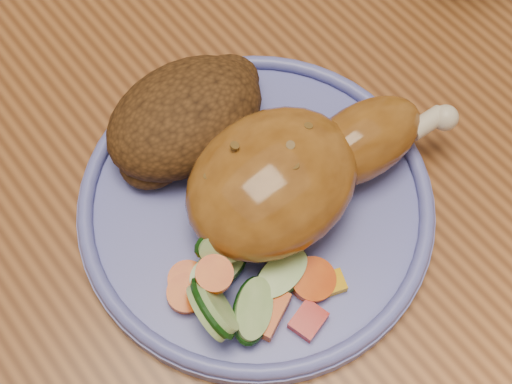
# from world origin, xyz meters

# --- Properties ---
(ground) EXTENTS (4.00, 4.00, 0.00)m
(ground) POSITION_xyz_m (0.00, 0.00, 0.00)
(ground) COLOR brown
(ground) RESTS_ON ground
(dining_table) EXTENTS (0.90, 1.40, 0.75)m
(dining_table) POSITION_xyz_m (0.00, 0.00, 0.67)
(dining_table) COLOR brown
(dining_table) RESTS_ON ground
(plate) EXTENTS (0.24, 0.24, 0.01)m
(plate) POSITION_xyz_m (-0.03, -0.15, 0.76)
(plate) COLOR #5C62BB
(plate) RESTS_ON dining_table
(plate_rim) EXTENTS (0.23, 0.23, 0.01)m
(plate_rim) POSITION_xyz_m (-0.03, -0.15, 0.77)
(plate_rim) COLOR #5C62BB
(plate_rim) RESTS_ON plate
(chicken_leg) EXTENTS (0.19, 0.10, 0.06)m
(chicken_leg) POSITION_xyz_m (-0.01, -0.16, 0.79)
(chicken_leg) COLOR #92591E
(chicken_leg) RESTS_ON plate
(rice_pilaf) EXTENTS (0.12, 0.08, 0.05)m
(rice_pilaf) POSITION_xyz_m (-0.03, -0.07, 0.78)
(rice_pilaf) COLOR #472911
(rice_pilaf) RESTS_ON plate
(vegetable_pile) EXTENTS (0.10, 0.10, 0.05)m
(vegetable_pile) POSITION_xyz_m (-0.07, -0.19, 0.77)
(vegetable_pile) COLOR #A50A05
(vegetable_pile) RESTS_ON plate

